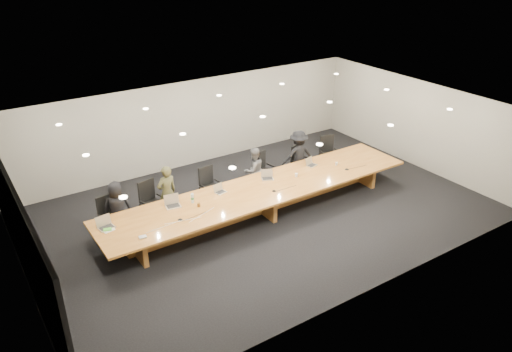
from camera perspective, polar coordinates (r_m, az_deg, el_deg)
The scene contains 29 objects.
ground at distance 13.69m, azimuth 0.69°, elevation -4.23°, with size 12.00×12.00×0.00m, color black.
back_wall at distance 16.27m, azimuth -7.23°, elevation 6.01°, with size 12.00×0.02×2.80m, color beige.
left_wall_panel at distance 11.25m, azimuth -25.37°, elevation -6.10°, with size 0.08×7.84×2.74m, color black.
conference_table at distance 13.44m, azimuth 0.70°, elevation -2.31°, with size 9.00×1.80×0.75m.
chair_far_left at distance 13.02m, azimuth -16.30°, elevation -4.40°, with size 0.54×0.54×1.06m, color black, non-canonical shape.
chair_left at distance 13.29m, azimuth -11.72°, elevation -2.92°, with size 0.60×0.60×1.17m, color black, non-canonical shape.
chair_mid_left at distance 13.96m, azimuth -5.20°, elevation -1.13°, with size 0.56×0.56×1.10m, color black, non-canonical shape.
chair_mid_right at distance 14.86m, azimuth 0.98°, elevation 0.73°, with size 0.56×0.56×1.11m, color black, non-canonical shape.
chair_right at distance 15.51m, azimuth 5.15°, elevation 1.65°, with size 0.55×0.55×1.07m, color black, non-canonical shape.
chair_far_right at distance 16.16m, azimuth 8.38°, elevation 2.62°, with size 0.58×0.58×1.13m, color black, non-canonical shape.
person_a at distance 12.93m, azimuth -15.55°, elevation -3.57°, with size 0.70×0.46×1.43m, color black.
person_b at distance 13.30m, azimuth -10.13°, elevation -1.88°, with size 0.55×0.36×1.52m, color #3D3B21.
person_c at distance 14.54m, azimuth -0.25°, elevation 0.70°, with size 0.66×0.52×1.37m, color #535456.
person_d at distance 15.30m, azimuth 4.86°, elevation 2.37°, with size 1.02×0.59×1.58m, color black.
laptop_a at distance 12.02m, azimuth -16.80°, elevation -5.14°, with size 0.36×0.26×0.29m, color #BDA990, non-canonical shape.
laptop_b at distance 12.56m, azimuth -9.49°, elevation -2.89°, with size 0.37×0.27×0.29m, color #C1AE93, non-canonical shape.
laptop_c at distance 13.10m, azimuth -4.08°, elevation -1.46°, with size 0.29×0.21×0.23m, color beige, non-canonical shape.
laptop_d at distance 13.79m, azimuth 1.33°, elevation 0.13°, with size 0.33×0.24×0.26m, color #B7A58C, non-canonical shape.
laptop_e at distance 14.70m, azimuth 6.42°, elevation 1.61°, with size 0.30×0.22×0.24m, color #BEAF91, non-canonical shape.
water_bottle at distance 12.68m, azimuth -7.28°, elevation -2.55°, with size 0.08×0.08×0.25m, color silver.
amber_mug at distance 12.52m, azimuth -6.58°, elevation -3.31°, with size 0.08×0.08×0.09m, color brown.
paper_cup_near at distance 14.00m, azimuth 4.63°, elevation 0.11°, with size 0.08×0.08×0.10m, color silver.
paper_cup_far at distance 14.86m, azimuth 9.18°, elevation 1.39°, with size 0.07×0.07×0.09m, color silver.
notepad at distance 11.99m, azimuth -16.54°, elevation -5.93°, with size 0.26×0.21×0.02m, color silver.
lime_gadget at distance 11.97m, azimuth -16.61°, elevation -5.87°, with size 0.18×0.10×0.03m, color green.
av_box at distance 11.53m, azimuth -12.83°, elevation -6.81°, with size 0.17×0.13×0.03m, color #A5A6AA.
mic_left at distance 12.03m, azimuth -8.67°, elevation -4.91°, with size 0.12×0.12×0.03m, color black.
mic_center at distance 13.19m, azimuth 2.08°, elevation -1.69°, with size 0.11×0.11×0.03m, color black.
mic_right at distance 14.64m, azimuth 10.35°, elevation 0.79°, with size 0.12×0.12×0.03m, color black.
Camera 1 is at (-6.66, -9.80, 6.85)m, focal length 35.00 mm.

